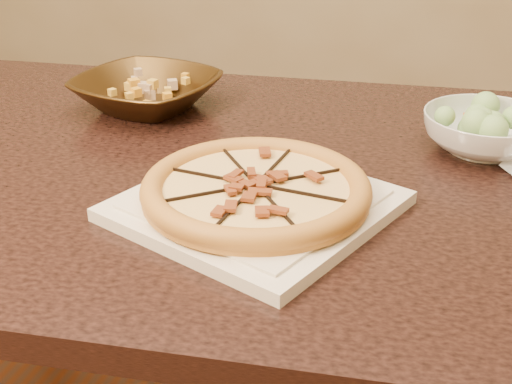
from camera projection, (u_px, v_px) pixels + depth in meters
The scene contains 7 objects.
dining_table at pixel (212, 219), 1.15m from camera, with size 1.48×1.04×0.75m.
plate at pixel (256, 205), 0.95m from camera, with size 0.41×0.41×0.02m.
pizza at pixel (256, 189), 0.94m from camera, with size 0.31×0.31×0.03m.
bronze_bowl at pixel (147, 92), 1.31m from camera, with size 0.25×0.25×0.06m, color #493216.
mixed_dish at pixel (145, 69), 1.29m from camera, with size 0.13×0.12×0.03m.
salad_bowl at pixel (485, 132), 1.13m from camera, with size 0.20×0.20×0.06m, color silver.
salad at pixel (489, 103), 1.11m from camera, with size 0.10×0.10×0.04m.
Camera 1 is at (0.48, -1.04, 1.20)m, focal length 50.00 mm.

